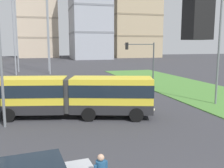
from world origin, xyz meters
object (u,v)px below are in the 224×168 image
traffic_light_far_right (144,58)px  streetlight_median (219,44)px  traffic_light_near_left (17,150)px  streetlight_left (0,52)px  apartment_tower_centre (90,9)px  car_grey_wagon (42,91)px  apartment_tower_eastcentre (134,7)px  articulated_bus (74,95)px  apartment_tower_westcentre (37,10)px

traffic_light_far_right → streetlight_median: (3.55, -8.55, 1.55)m
traffic_light_near_left → streetlight_left: (-2.16, 14.80, 0.69)m
traffic_light_near_left → apartment_tower_centre: (19.80, 98.14, 15.21)m
car_grey_wagon → apartment_tower_centre: size_ratio=0.11×
streetlight_median → apartment_tower_eastcentre: apartment_tower_eastcentre is taller
articulated_bus → apartment_tower_westcentre: apartment_tower_westcentre is taller
apartment_tower_centre → streetlight_median: bearing=-92.9°
streetlight_left → streetlight_median: (17.76, 1.65, 0.52)m
articulated_bus → traffic_light_far_right: (9.44, 9.01, 2.29)m
traffic_light_near_left → apartment_tower_centre: 101.26m
traffic_light_far_right → apartment_tower_centre: (7.74, 73.14, 15.55)m
apartment_tower_centre → apartment_tower_westcentre: bearing=136.8°
traffic_light_near_left → streetlight_left: size_ratio=0.69×
traffic_light_near_left → apartment_tower_eastcentre: apartment_tower_eastcentre is taller
articulated_bus → apartment_tower_centre: size_ratio=0.31×
streetlight_left → apartment_tower_eastcentre: bearing=64.5°
traffic_light_far_right → streetlight_median: bearing=-67.5°
apartment_tower_eastcentre → traffic_light_near_left: bearing=-111.3°
car_grey_wagon → traffic_light_near_left: (-0.30, -23.74, 3.52)m
streetlight_median → apartment_tower_centre: (4.19, 81.68, 14.00)m
traffic_light_far_right → apartment_tower_centre: apartment_tower_centre is taller
streetlight_median → articulated_bus: bearing=-177.9°
traffic_light_near_left → apartment_tower_centre: apartment_tower_centre is taller
streetlight_left → traffic_light_near_left: bearing=-81.7°
car_grey_wagon → traffic_light_near_left: traffic_light_near_left is taller
streetlight_left → apartment_tower_eastcentre: 102.82m
car_grey_wagon → apartment_tower_eastcentre: apartment_tower_eastcentre is taller
traffic_light_near_left → apartment_tower_westcentre: 117.81m
traffic_light_far_right → apartment_tower_westcentre: (-12.01, 91.68, 16.64)m
streetlight_left → traffic_light_far_right: bearing=35.6°
car_grey_wagon → traffic_light_far_right: bearing=6.1°
articulated_bus → car_grey_wagon: size_ratio=2.71×
car_grey_wagon → traffic_light_near_left: 24.01m
car_grey_wagon → streetlight_median: size_ratio=0.44×
traffic_light_far_right → apartment_tower_eastcentre: apartment_tower_eastcentre is taller
car_grey_wagon → streetlight_median: bearing=-25.5°
apartment_tower_centre → car_grey_wagon: bearing=-104.7°
articulated_bus → apartment_tower_centre: 85.80m
traffic_light_far_right → streetlight_left: streetlight_left is taller
streetlight_median → car_grey_wagon: bearing=154.5°
traffic_light_far_right → streetlight_left: 17.53m
traffic_light_near_left → car_grey_wagon: bearing=89.3°
apartment_tower_centre → apartment_tower_eastcentre: size_ratio=0.87×
articulated_bus → traffic_light_near_left: traffic_light_near_left is taller
traffic_light_near_left → apartment_tower_westcentre: (0.05, 116.68, 16.30)m
apartment_tower_centre → traffic_light_near_left: bearing=-101.4°
car_grey_wagon → traffic_light_far_right: (11.76, 1.26, 3.19)m
streetlight_median → apartment_tower_centre: bearing=87.1°
streetlight_left → car_grey_wagon: bearing=74.6°
car_grey_wagon → streetlight_median: streetlight_median is taller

